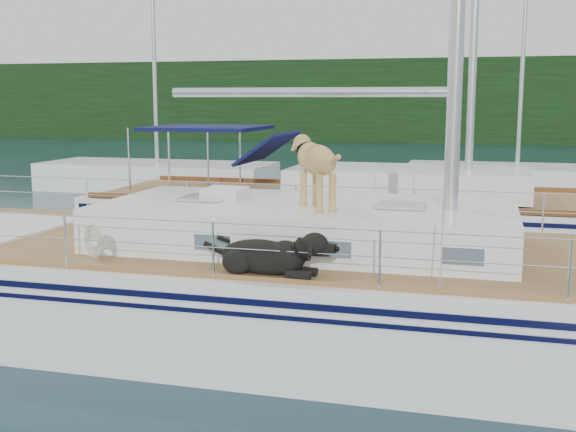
% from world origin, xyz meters
% --- Properties ---
extents(ground, '(120.00, 120.00, 0.00)m').
position_xyz_m(ground, '(0.00, 0.00, 0.00)').
color(ground, black).
rests_on(ground, ground).
extents(tree_line, '(90.00, 3.00, 6.00)m').
position_xyz_m(tree_line, '(0.00, 45.00, 3.00)').
color(tree_line, black).
rests_on(tree_line, ground).
extents(shore_bank, '(92.00, 1.00, 1.20)m').
position_xyz_m(shore_bank, '(0.00, 46.20, 0.60)').
color(shore_bank, '#595147').
rests_on(shore_bank, ground).
extents(main_sailboat, '(12.00, 3.85, 14.01)m').
position_xyz_m(main_sailboat, '(0.10, -0.01, 0.68)').
color(main_sailboat, white).
rests_on(main_sailboat, ground).
extents(neighbor_sailboat, '(11.00, 3.50, 13.30)m').
position_xyz_m(neighbor_sailboat, '(0.37, 6.03, 0.63)').
color(neighbor_sailboat, white).
rests_on(neighbor_sailboat, ground).
extents(bg_boat_west, '(8.00, 3.00, 11.65)m').
position_xyz_m(bg_boat_west, '(-8.00, 14.00, 0.45)').
color(bg_boat_west, white).
rests_on(bg_boat_west, ground).
extents(bg_boat_center, '(7.20, 3.00, 11.65)m').
position_xyz_m(bg_boat_center, '(4.00, 16.00, 0.45)').
color(bg_boat_center, white).
rests_on(bg_boat_center, ground).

